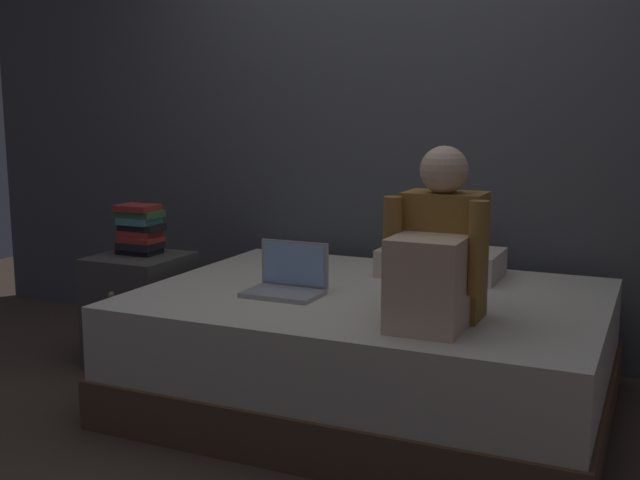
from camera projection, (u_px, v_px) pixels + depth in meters
name	position (u px, v px, depth m)	size (l,w,h in m)	color
ground_plane	(302.00, 421.00, 3.25)	(8.00, 8.00, 0.00)	#47382D
wall_back	(398.00, 101.00, 4.10)	(5.60, 0.10, 2.70)	#4C4F54
bed	(372.00, 350.00, 3.39)	(2.00, 1.50, 0.52)	brown
nightstand	(141.00, 309.00, 3.97)	(0.44, 0.46, 0.57)	#474442
person_sitting	(438.00, 256.00, 2.84)	(0.39, 0.44, 0.66)	olive
laptop	(288.00, 281.00, 3.31)	(0.32, 0.23, 0.22)	#9EA0A5
pillow	(441.00, 262.00, 3.67)	(0.56, 0.36, 0.13)	beige
book_stack	(140.00, 229.00, 3.96)	(0.23, 0.18, 0.26)	black
clothes_pile	(297.00, 261.00, 3.79)	(0.26, 0.16, 0.10)	#4C6B56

